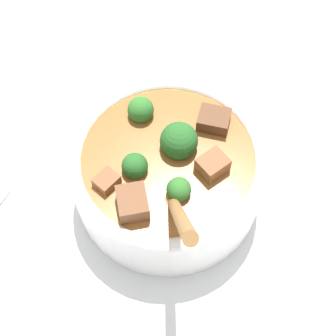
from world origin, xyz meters
TOP-DOWN VIEW (x-y plane):
  - ground_plane at (0.00, 0.00)m, footprint 4.00×4.00m
  - stew_bowl at (-0.00, 0.00)m, footprint 0.23×0.22m

SIDE VIEW (x-z plane):
  - ground_plane at x=0.00m, z-range 0.00..0.00m
  - stew_bowl at x=0.00m, z-range -0.06..0.16m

